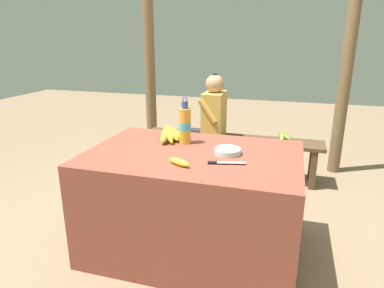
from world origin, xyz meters
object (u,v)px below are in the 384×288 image
Objects in this scene: seated_vendor at (210,118)px; support_post_far at (346,69)px; serving_bowl at (228,151)px; support_post_near at (150,64)px; water_bottle at (185,125)px; banana_bunch_ripe at (170,132)px; knife at (221,163)px; loose_banana_front at (179,162)px; wooden_bench at (231,143)px; banana_bunch_green at (285,136)px.

seated_vendor is 0.49× the size of support_post_far.
support_post_near is at bearing 125.88° from serving_bowl.
support_post_near is at bearing 180.00° from support_post_far.
banana_bunch_ripe is at bearing 167.49° from water_bottle.
support_post_near reaches higher than seated_vendor.
serving_bowl is 0.19m from knife.
seated_vendor is 1.09m from support_post_near.
banana_bunch_ripe reaches higher than serving_bowl.
loose_banana_front is at bearing -63.99° from banana_bunch_ripe.
loose_banana_front reaches higher than knife.
banana_bunch_ripe is 0.14× the size of support_post_near.
water_bottle is 2.05m from support_post_far.
banana_bunch_ripe is at bearing 88.81° from seated_vendor.
wooden_bench is at bearing -157.70° from support_post_far.
knife is (0.45, -0.36, -0.05)m from banana_bunch_ripe.
wooden_bench is 0.84× the size of support_post_near.
serving_bowl is at bearing 75.16° from knife.
wooden_bench is at bearing 98.96° from serving_bowl.
seated_vendor is 4.30× the size of banana_bunch_green.
loose_banana_front is (0.22, -0.45, -0.04)m from banana_bunch_ripe.
support_post_far is at bearing -160.23° from seated_vendor.
water_bottle is at bearing 120.41° from knife.
seated_vendor reaches higher than banana_bunch_green.
seated_vendor is at bearing -29.04° from support_post_near.
loose_banana_front is at bearing -118.04° from support_post_far.
water_bottle is 1.41m from banana_bunch_green.
serving_bowl is (0.46, -0.17, -0.04)m from banana_bunch_ripe.
water_bottle is 1.19m from seated_vendor.
wooden_bench is at bearing 78.28° from banana_bunch_ripe.
water_bottle is 0.15× the size of support_post_near.
wooden_bench is (-0.21, 1.54, -0.36)m from knife.
serving_bowl is at bearing -103.66° from banana_bunch_green.
support_post_near reaches higher than knife.
water_bottle is at bearing 156.60° from serving_bowl.
serving_bowl is at bearing 108.16° from seated_vendor.
water_bottle is 0.18× the size of wooden_bench.
water_bottle is 1.92m from support_post_near.
loose_banana_front reaches higher than wooden_bench.
serving_bowl is at bearing -81.04° from wooden_bench.
knife is at bearing -45.57° from water_bottle.
banana_bunch_green is (0.66, 1.20, -0.36)m from water_bottle.
water_bottle is at bearing -59.71° from support_post_near.
support_post_far is (2.16, 0.00, 0.00)m from support_post_near.
knife is 2.20m from support_post_far.
loose_banana_front is at bearing -90.76° from wooden_bench.
support_post_far reaches higher than wooden_bench.
serving_bowl is 0.08× the size of support_post_near.
water_bottle is at bearing -12.51° from banana_bunch_ripe.
support_post_near and support_post_far have the same top height.
support_post_near is at bearing 120.29° from water_bottle.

